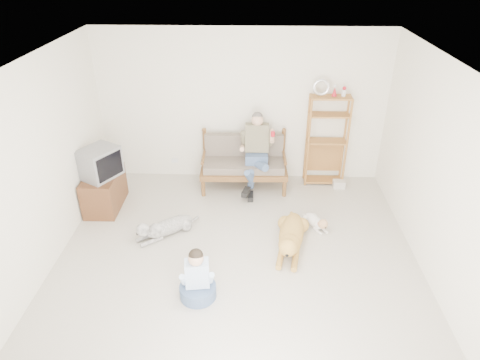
{
  "coord_description": "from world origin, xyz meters",
  "views": [
    {
      "loc": [
        0.2,
        -4.34,
        3.88
      ],
      "look_at": [
        0.02,
        1.0,
        0.88
      ],
      "focal_mm": 32.0,
      "sensor_mm": 36.0,
      "label": 1
    }
  ],
  "objects_px": {
    "loveseat": "(244,161)",
    "etagere": "(326,140)",
    "tv_stand": "(104,191)",
    "golden_retriever": "(291,237)"
  },
  "relations": [
    {
      "from": "loveseat",
      "to": "tv_stand",
      "type": "bearing_deg",
      "value": -162.54
    },
    {
      "from": "loveseat",
      "to": "etagere",
      "type": "bearing_deg",
      "value": 5.68
    },
    {
      "from": "loveseat",
      "to": "golden_retriever",
      "type": "xyz_separation_m",
      "value": [
        0.71,
        -1.76,
        -0.31
      ]
    },
    {
      "from": "etagere",
      "to": "tv_stand",
      "type": "distance_m",
      "value": 3.87
    },
    {
      "from": "loveseat",
      "to": "etagere",
      "type": "xyz_separation_m",
      "value": [
        1.44,
        0.18,
        0.35
      ]
    },
    {
      "from": "etagere",
      "to": "tv_stand",
      "type": "bearing_deg",
      "value": -165.66
    },
    {
      "from": "etagere",
      "to": "golden_retriever",
      "type": "distance_m",
      "value": 2.17
    },
    {
      "from": "tv_stand",
      "to": "etagere",
      "type": "bearing_deg",
      "value": 13.91
    },
    {
      "from": "loveseat",
      "to": "tv_stand",
      "type": "xyz_separation_m",
      "value": [
        -2.28,
        -0.77,
        -0.19
      ]
    },
    {
      "from": "tv_stand",
      "to": "loveseat",
      "type": "bearing_deg",
      "value": 18.33
    }
  ]
}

